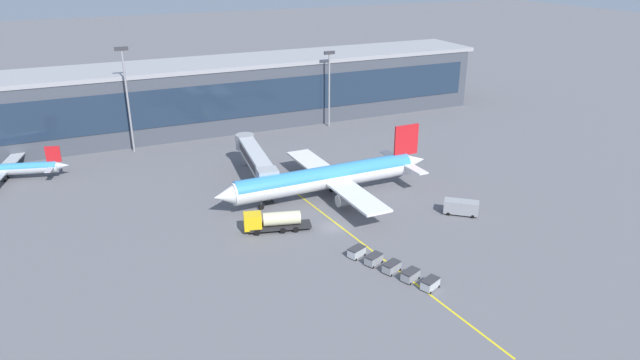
# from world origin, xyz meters

# --- Properties ---
(ground_plane) EXTENTS (700.00, 700.00, 0.00)m
(ground_plane) POSITION_xyz_m (0.00, 0.00, 0.00)
(ground_plane) COLOR slate
(apron_lead_in_line) EXTENTS (6.81, 79.76, 0.01)m
(apron_lead_in_line) POSITION_xyz_m (1.07, 2.00, 0.00)
(apron_lead_in_line) COLOR yellow
(apron_lead_in_line) RESTS_ON ground_plane
(terminal_building) EXTENTS (165.40, 18.97, 16.63)m
(terminal_building) POSITION_xyz_m (-11.96, 64.83, 8.34)
(terminal_building) COLOR #424751
(terminal_building) RESTS_ON ground_plane
(main_airliner) EXTENTS (42.37, 33.43, 11.67)m
(main_airliner) POSITION_xyz_m (4.47, 11.69, 3.91)
(main_airliner) COLOR white
(main_airliner) RESTS_ON ground_plane
(jet_bridge) EXTENTS (6.40, 24.66, 6.60)m
(jet_bridge) POSITION_xyz_m (-4.98, 24.71, 4.92)
(jet_bridge) COLOR #B2B7BC
(jet_bridge) RESTS_ON ground_plane
(fuel_tanker) EXTENTS (11.08, 5.16, 3.25)m
(fuel_tanker) POSITION_xyz_m (-9.35, 2.95, 1.75)
(fuel_tanker) COLOR #232326
(fuel_tanker) RESTS_ON ground_plane
(lavatory_truck) EXTENTS (5.92, 5.49, 2.50)m
(lavatory_truck) POSITION_xyz_m (22.13, -4.52, 1.42)
(lavatory_truck) COLOR gray
(lavatory_truck) RESTS_ON ground_plane
(baggage_cart_0) EXTENTS (3.04, 2.43, 1.48)m
(baggage_cart_0) POSITION_xyz_m (3.94, -21.95, 0.78)
(baggage_cart_0) COLOR #B2B7BC
(baggage_cart_0) RESTS_ON ground_plane
(baggage_cart_1) EXTENTS (3.04, 2.43, 1.48)m
(baggage_cart_1) POSITION_xyz_m (2.71, -19.00, 0.78)
(baggage_cart_1) COLOR gray
(baggage_cart_1) RESTS_ON ground_plane
(baggage_cart_2) EXTENTS (3.04, 2.43, 1.48)m
(baggage_cart_2) POSITION_xyz_m (1.49, -16.04, 0.78)
(baggage_cart_2) COLOR gray
(baggage_cart_2) RESTS_ON ground_plane
(baggage_cart_3) EXTENTS (3.04, 2.43, 1.48)m
(baggage_cart_3) POSITION_xyz_m (0.26, -13.08, 0.78)
(baggage_cart_3) COLOR gray
(baggage_cart_3) RESTS_ON ground_plane
(baggage_cart_4) EXTENTS (3.04, 2.43, 1.48)m
(baggage_cart_4) POSITION_xyz_m (-0.96, -10.13, 0.78)
(baggage_cart_4) COLOR #B2B7BC
(baggage_cart_4) RESTS_ON ground_plane
(apron_light_mast_0) EXTENTS (2.80, 0.50, 19.17)m
(apron_light_mast_0) POSITION_xyz_m (24.32, 52.87, 11.48)
(apron_light_mast_0) COLOR gray
(apron_light_mast_0) RESTS_ON ground_plane
(apron_light_mast_1) EXTENTS (2.80, 0.50, 23.36)m
(apron_light_mast_1) POSITION_xyz_m (-24.32, 52.87, 13.66)
(apron_light_mast_1) COLOR gray
(apron_light_mast_1) RESTS_ON ground_plane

